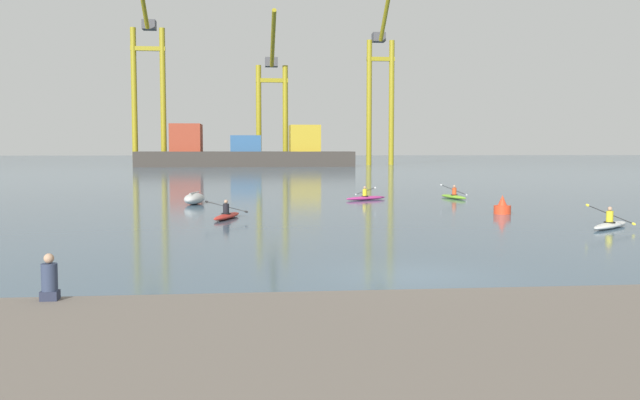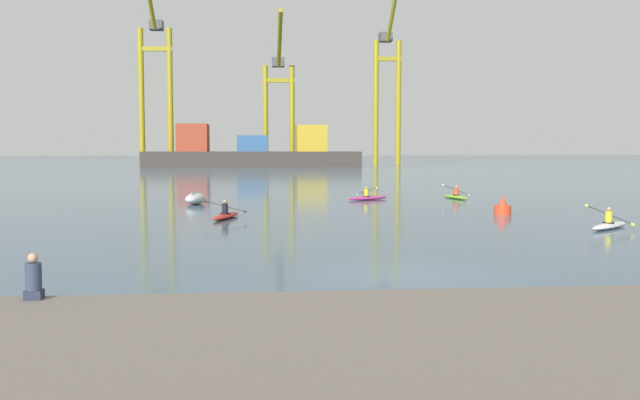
{
  "view_description": "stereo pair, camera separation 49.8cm",
  "coord_description": "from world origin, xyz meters",
  "px_view_note": "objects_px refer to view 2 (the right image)",
  "views": [
    {
      "loc": [
        -4.37,
        -17.94,
        3.41
      ],
      "look_at": [
        -0.53,
        19.99,
        0.6
      ],
      "focal_mm": 38.33,
      "sensor_mm": 36.0,
      "label": 1
    },
    {
      "loc": [
        -3.88,
        -17.99,
        3.41
      ],
      "look_at": [
        -0.53,
        19.99,
        0.6
      ],
      "focal_mm": 38.33,
      "sensor_mm": 36.0,
      "label": 2
    }
  ],
  "objects_px": {
    "gantry_crane_west_mid": "(279,94)",
    "kayak_white": "(609,225)",
    "gantry_crane_east_mid": "(387,82)",
    "channel_buoy": "(502,207)",
    "gantry_crane_west": "(155,76)",
    "seated_onlooker": "(34,279)",
    "capsized_dinghy": "(196,199)",
    "kayak_lime": "(456,196)",
    "kayak_red": "(226,215)",
    "container_barge": "(252,153)",
    "kayak_magenta": "(367,198)"
  },
  "relations": [
    {
      "from": "container_barge",
      "to": "gantry_crane_west_mid",
      "type": "xyz_separation_m",
      "value": [
        5.79,
        12.0,
        12.95
      ]
    },
    {
      "from": "gantry_crane_east_mid",
      "to": "kayak_lime",
      "type": "distance_m",
      "value": 108.24
    },
    {
      "from": "gantry_crane_west",
      "to": "kayak_red",
      "type": "distance_m",
      "value": 117.61
    },
    {
      "from": "container_barge",
      "to": "kayak_lime",
      "type": "relative_size",
      "value": 12.6
    },
    {
      "from": "kayak_magenta",
      "to": "kayak_white",
      "type": "xyz_separation_m",
      "value": [
        7.79,
        -17.6,
        -0.0
      ]
    },
    {
      "from": "gantry_crane_east_mid",
      "to": "container_barge",
      "type": "bearing_deg",
      "value": -158.28
    },
    {
      "from": "container_barge",
      "to": "kayak_lime",
      "type": "xyz_separation_m",
      "value": [
        15.14,
        -93.66,
        -2.6
      ]
    },
    {
      "from": "gantry_crane_east_mid",
      "to": "kayak_red",
      "type": "height_order",
      "value": "gantry_crane_east_mid"
    },
    {
      "from": "kayak_lime",
      "to": "capsized_dinghy",
      "type": "bearing_deg",
      "value": -169.7
    },
    {
      "from": "gantry_crane_east_mid",
      "to": "kayak_white",
      "type": "distance_m",
      "value": 126.01
    },
    {
      "from": "gantry_crane_west_mid",
      "to": "kayak_white",
      "type": "bearing_deg",
      "value": -85.02
    },
    {
      "from": "gantry_crane_east_mid",
      "to": "channel_buoy",
      "type": "bearing_deg",
      "value": -97.65
    },
    {
      "from": "capsized_dinghy",
      "to": "kayak_white",
      "type": "height_order",
      "value": "kayak_white"
    },
    {
      "from": "kayak_red",
      "to": "seated_onlooker",
      "type": "distance_m",
      "value": 20.85
    },
    {
      "from": "capsized_dinghy",
      "to": "kayak_magenta",
      "type": "distance_m",
      "value": 11.58
    },
    {
      "from": "container_barge",
      "to": "kayak_white",
      "type": "xyz_separation_m",
      "value": [
        16.59,
        -111.96,
        -2.6
      ]
    },
    {
      "from": "channel_buoy",
      "to": "kayak_red",
      "type": "distance_m",
      "value": 14.58
    },
    {
      "from": "kayak_red",
      "to": "kayak_white",
      "type": "relative_size",
      "value": 1.16
    },
    {
      "from": "container_barge",
      "to": "kayak_magenta",
      "type": "distance_m",
      "value": 94.8
    },
    {
      "from": "kayak_lime",
      "to": "seated_onlooker",
      "type": "relative_size",
      "value": 3.86
    },
    {
      "from": "gantry_crane_west",
      "to": "seated_onlooker",
      "type": "xyz_separation_m",
      "value": [
        17.64,
        -134.98,
        -18.08
      ]
    },
    {
      "from": "container_barge",
      "to": "seated_onlooker",
      "type": "distance_m",
      "value": 126.9
    },
    {
      "from": "seated_onlooker",
      "to": "container_barge",
      "type": "bearing_deg",
      "value": 88.75
    },
    {
      "from": "gantry_crane_west_mid",
      "to": "kayak_magenta",
      "type": "height_order",
      "value": "gantry_crane_west_mid"
    },
    {
      "from": "gantry_crane_west",
      "to": "capsized_dinghy",
      "type": "relative_size",
      "value": 13.92
    },
    {
      "from": "gantry_crane_west_mid",
      "to": "kayak_white",
      "type": "xyz_separation_m",
      "value": [
        10.8,
        -123.96,
        -15.55
      ]
    },
    {
      "from": "container_barge",
      "to": "kayak_red",
      "type": "bearing_deg",
      "value": -90.09
    },
    {
      "from": "kayak_magenta",
      "to": "channel_buoy",
      "type": "bearing_deg",
      "value": -62.45
    },
    {
      "from": "container_barge",
      "to": "capsized_dinghy",
      "type": "bearing_deg",
      "value": -91.48
    },
    {
      "from": "capsized_dinghy",
      "to": "kayak_white",
      "type": "relative_size",
      "value": 0.94
    },
    {
      "from": "gantry_crane_east_mid",
      "to": "kayak_red",
      "type": "distance_m",
      "value": 123.34
    },
    {
      "from": "gantry_crane_west",
      "to": "channel_buoy",
      "type": "relative_size",
      "value": 38.45
    },
    {
      "from": "kayak_lime",
      "to": "seated_onlooker",
      "type": "bearing_deg",
      "value": -118.35
    },
    {
      "from": "capsized_dinghy",
      "to": "kayak_red",
      "type": "relative_size",
      "value": 0.81
    },
    {
      "from": "kayak_magenta",
      "to": "gantry_crane_east_mid",
      "type": "bearing_deg",
      "value": 78.68
    },
    {
      "from": "capsized_dinghy",
      "to": "kayak_red",
      "type": "xyz_separation_m",
      "value": [
        2.33,
        -9.32,
        -0.18
      ]
    },
    {
      "from": "gantry_crane_west_mid",
      "to": "kayak_lime",
      "type": "height_order",
      "value": "gantry_crane_west_mid"
    },
    {
      "from": "kayak_white",
      "to": "seated_onlooker",
      "type": "xyz_separation_m",
      "value": [
        -19.36,
        -14.89,
        0.79
      ]
    },
    {
      "from": "kayak_lime",
      "to": "kayak_white",
      "type": "bearing_deg",
      "value": -85.46
    },
    {
      "from": "gantry_crane_east_mid",
      "to": "kayak_magenta",
      "type": "bearing_deg",
      "value": -101.32
    },
    {
      "from": "gantry_crane_east_mid",
      "to": "kayak_lime",
      "type": "height_order",
      "value": "gantry_crane_east_mid"
    },
    {
      "from": "capsized_dinghy",
      "to": "kayak_magenta",
      "type": "relative_size",
      "value": 0.85
    },
    {
      "from": "container_barge",
      "to": "kayak_magenta",
      "type": "bearing_deg",
      "value": -84.67
    },
    {
      "from": "channel_buoy",
      "to": "kayak_red",
      "type": "bearing_deg",
      "value": -175.42
    },
    {
      "from": "kayak_white",
      "to": "gantry_crane_east_mid",
      "type": "bearing_deg",
      "value": 83.79
    },
    {
      "from": "capsized_dinghy",
      "to": "gantry_crane_west_mid",
      "type": "bearing_deg",
      "value": 85.64
    },
    {
      "from": "gantry_crane_west_mid",
      "to": "channel_buoy",
      "type": "relative_size",
      "value": 31.04
    },
    {
      "from": "kayak_red",
      "to": "gantry_crane_east_mid",
      "type": "bearing_deg",
      "value": 75.64
    },
    {
      "from": "container_barge",
      "to": "seated_onlooker",
      "type": "relative_size",
      "value": 48.59
    },
    {
      "from": "capsized_dinghy",
      "to": "seated_onlooker",
      "type": "relative_size",
      "value": 3.09
    }
  ]
}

